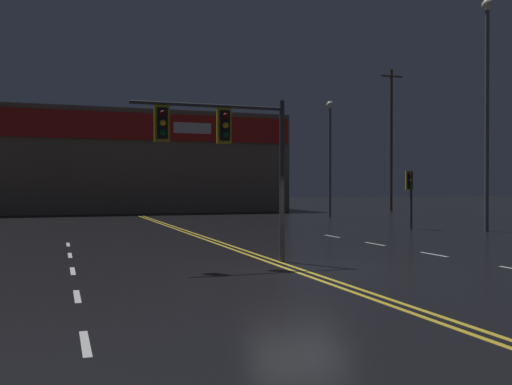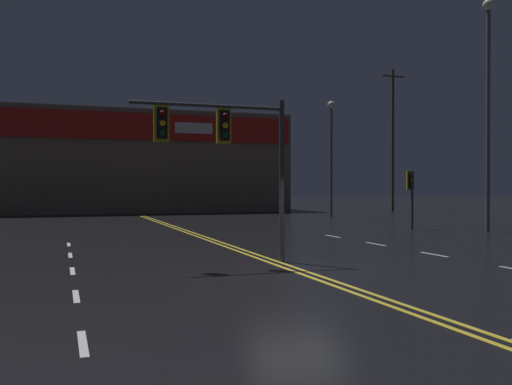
% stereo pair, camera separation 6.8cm
% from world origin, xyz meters
% --- Properties ---
extents(ground_plane, '(200.00, 200.00, 0.00)m').
position_xyz_m(ground_plane, '(0.00, 0.00, 0.00)').
color(ground_plane, black).
extents(road_markings, '(16.45, 60.00, 0.01)m').
position_xyz_m(road_markings, '(1.14, -1.51, 0.00)').
color(road_markings, gold).
rests_on(road_markings, ground).
extents(traffic_signal_median, '(4.42, 0.36, 4.67)m').
position_xyz_m(traffic_signal_median, '(-1.63, 1.71, 3.54)').
color(traffic_signal_median, '#38383D').
rests_on(traffic_signal_median, ground).
extents(traffic_signal_corner_northeast, '(0.42, 0.36, 3.03)m').
position_xyz_m(traffic_signal_corner_northeast, '(11.32, 11.61, 2.21)').
color(traffic_signal_corner_northeast, '#38383D').
rests_on(traffic_signal_corner_northeast, ground).
extents(streetlight_near_right, '(0.56, 0.56, 8.48)m').
position_xyz_m(streetlight_near_right, '(12.94, 24.02, 5.49)').
color(streetlight_near_right, '#59595E').
rests_on(streetlight_near_right, ground).
extents(streetlight_far_left, '(0.56, 0.56, 11.37)m').
position_xyz_m(streetlight_far_left, '(14.00, 9.08, 7.07)').
color(streetlight_far_left, '#59595E').
rests_on(streetlight_far_left, ground).
extents(building_backdrop, '(27.27, 10.23, 8.64)m').
position_xyz_m(building_backdrop, '(0.00, 38.43, 4.34)').
color(building_backdrop, '#7A6651').
rests_on(building_backdrop, ground).
extents(utility_pole_row, '(48.52, 0.26, 12.89)m').
position_xyz_m(utility_pole_row, '(-0.09, 31.46, 6.59)').
color(utility_pole_row, '#4C3828').
rests_on(utility_pole_row, ground).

